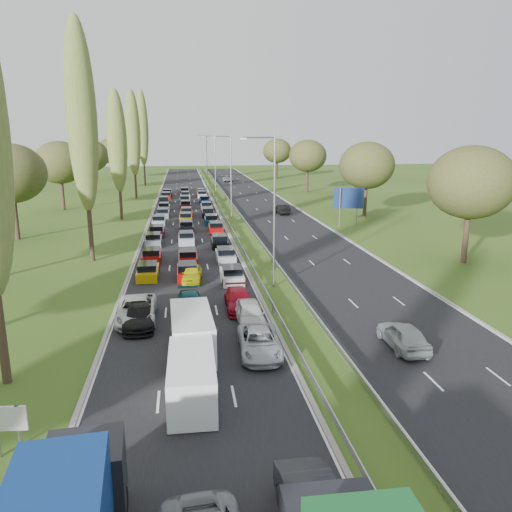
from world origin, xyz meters
TOP-DOWN VIEW (x-y plane):
  - ground at (4.50, 80.00)m, footprint 260.00×260.00m
  - near_carriageway at (-2.25, 82.50)m, footprint 10.50×215.00m
  - far_carriageway at (11.25, 82.50)m, footprint 10.50×215.00m
  - central_reservation at (4.50, 82.50)m, footprint 2.36×215.00m
  - lamp_columns at (4.50, 78.00)m, footprint 0.18×140.18m
  - poplar_row at (-11.50, 68.17)m, footprint 2.80×127.80m
  - woodland_left at (-22.00, 62.63)m, footprint 8.00×166.00m
  - woodland_right at (24.00, 66.67)m, footprint 8.00×153.00m
  - traffic_queue_fill at (-2.26, 77.33)m, footprint 9.12×69.52m
  - near_car_2 at (-5.84, 36.72)m, footprint 2.61×5.49m
  - near_car_3 at (-5.58, 35.72)m, footprint 2.09×4.82m
  - near_car_7 at (-2.30, 37.74)m, footprint 2.01×4.58m
  - near_car_8 at (-2.01, 45.44)m, footprint 1.88×4.05m
  - near_car_10 at (1.40, 30.44)m, footprint 2.46×5.00m
  - near_car_11 at (1.10, 37.93)m, footprint 1.92×4.65m
  - near_car_12 at (1.49, 34.90)m, footprint 1.80×4.44m
  - far_car_0 at (9.70, 30.08)m, footprint 1.79×4.44m
  - far_car_1 at (12.76, 80.67)m, footprint 1.72×4.60m
  - far_car_2 at (9.37, 137.92)m, footprint 2.95×5.71m
  - white_van_front at (-2.43, 26.08)m, footprint 2.10×5.36m
  - white_van_rear at (-2.31, 31.59)m, footprint 2.22×5.67m
  - info_sign at (-9.40, 22.79)m, footprint 1.50×0.21m
  - direction_sign at (19.40, 68.89)m, footprint 3.90×1.09m

SIDE VIEW (x-z plane):
  - ground at x=4.50m, z-range 0.00..0.00m
  - near_carriageway at x=-2.25m, z-range -0.02..0.02m
  - far_carriageway at x=11.25m, z-range -0.02..0.02m
  - traffic_queue_fill at x=-2.26m, z-range 0.04..0.84m
  - central_reservation at x=4.50m, z-range 0.39..0.71m
  - near_car_7 at x=-2.30m, z-range 0.02..1.33m
  - near_car_8 at x=-2.01m, z-range 0.02..1.36m
  - near_car_11 at x=1.10m, z-range 0.02..1.37m
  - near_car_10 at x=1.40m, z-range 0.02..1.39m
  - near_car_3 at x=-5.58m, z-range 0.02..1.40m
  - far_car_1 at x=12.76m, z-range 0.02..1.52m
  - far_car_0 at x=9.70m, z-range 0.02..1.53m
  - near_car_12 at x=1.49m, z-range 0.02..1.53m
  - near_car_2 at x=-5.84m, z-range 0.02..1.53m
  - far_car_2 at x=9.37m, z-range 0.02..1.56m
  - white_van_front at x=-2.43m, z-range 0.03..2.18m
  - white_van_rear at x=-2.31m, z-range 0.03..2.31m
  - info_sign at x=-9.40m, z-range 0.32..2.42m
  - direction_sign at x=19.40m, z-range 0.97..6.17m
  - lamp_columns at x=4.50m, z-range 0.00..12.00m
  - woodland_right at x=24.00m, z-range 2.13..13.23m
  - woodland_left at x=-22.00m, z-range 2.13..13.23m
  - poplar_row at x=-11.50m, z-range 1.17..23.61m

